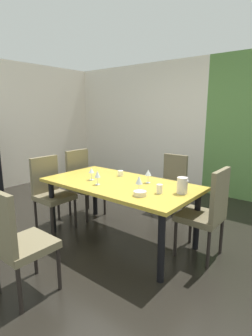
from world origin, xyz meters
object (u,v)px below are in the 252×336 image
Objects in this scene: serving_bowl_near_window at (140,193)px; chair_head_far at (171,179)px; chair_left_far at (83,180)px; wine_glass_right at (139,180)px; chair_right_far at (208,210)px; wine_glass_south at (91,171)px; cup_rear at (159,189)px; chair_head_near at (16,239)px; chair_left_near at (51,189)px; wine_glass_near_shelf at (97,175)px; cup_corner at (121,173)px; dining_table at (120,189)px; pitcher_north at (182,185)px; wine_glass_west at (148,173)px.

chair_head_far is at bearing 108.15° from serving_bowl_near_window.
serving_bowl_near_window is at bearing 69.66° from chair_left_far.
chair_right_far is at bearing 33.19° from wine_glass_right.
cup_rear is at bearing 3.77° from wine_glass_south.
chair_head_near is at bearing -107.05° from wine_glass_right.
wine_glass_right is at bearing 97.59° from chair_left_near.
chair_left_near is at bearing -178.45° from serving_bowl_near_window.
chair_head_near is 1.33m from wine_glass_right.
wine_glass_near_shelf is 1.02× the size of wine_glass_right.
wine_glass_near_shelf is (0.86, 0.06, 0.33)m from chair_left_near.
chair_left_near is 1.44m from chair_head_near.
cup_rear is (1.60, -0.36, 0.25)m from chair_left_far.
wine_glass_right is at bearing 13.19° from wine_glass_near_shelf.
chair_left_far reaches higher than cup_corner.
wine_glass_south is at bearing 153.42° from wine_glass_near_shelf.
wine_glass_south is (0.65, 0.17, 0.32)m from chair_left_near.
wine_glass_near_shelf is (-0.11, -1.57, 0.36)m from chair_head_far.
serving_bowl_near_window is 1.83× the size of cup_corner.
chair_right_far is at bearing 106.53° from chair_left_near.
chair_head_far is 1.70m from serving_bowl_near_window.
dining_table is 0.34m from wine_glass_near_shelf.
cup_corner is at bearing 80.97° from chair_head_far.
cup_rear is at bearing -140.49° from pitcher_north.
serving_bowl_near_window is (0.21, -0.46, -0.10)m from wine_glass_west.
wine_glass_west is at bearing 167.41° from pitcher_north.
cup_corner is at bearing 173.02° from wine_glass_west.
wine_glass_right reaches higher than cup_corner.
chair_head_near is 6.01× the size of wine_glass_near_shelf.
wine_glass_south is (-0.21, 0.11, -0.01)m from wine_glass_near_shelf.
wine_glass_west is (0.28, 1.54, 0.33)m from chair_head_near.
cup_corner is 1.01m from pitcher_north.
dining_table is at bearing 89.81° from chair_head_near.
wine_glass_south is at bearing -152.52° from wine_glass_west.
chair_right_far is at bearing 1.76° from cup_corner.
wine_glass_west is at bearing 35.62° from dining_table.
wine_glass_near_shelf is 0.24m from wine_glass_south.
wine_glass_west reaches higher than chair_head_far.
chair_left_near is 5.96× the size of wine_glass_near_shelf.
wine_glass_right is (0.37, -0.11, 0.19)m from dining_table.
chair_left_far is at bearing 47.05° from chair_head_far.
chair_right_far is 6.22× the size of wine_glass_right.
dining_table is at bearing 152.42° from serving_bowl_near_window.
wine_glass_right is at bearing 1.15° from wine_glass_south.
cup_rear is at bearing 11.85° from wine_glass_right.
wine_glass_west is 0.51m from serving_bowl_near_window.
chair_head_near is 10.24× the size of cup_rear.
chair_right_far reaches higher than wine_glass_near_shelf.
chair_left_near is 5.71× the size of pitcher_north.
chair_head_far is 9.28× the size of cup_rear.
chair_head_near is 6.53× the size of wine_glass_south.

